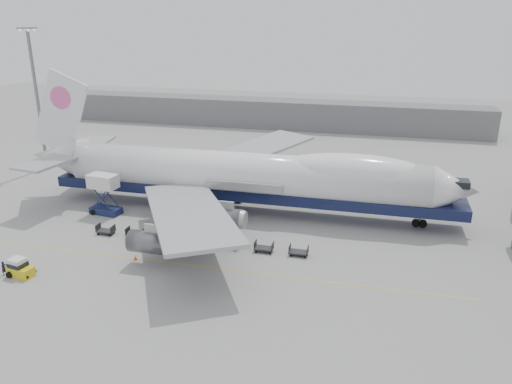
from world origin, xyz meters
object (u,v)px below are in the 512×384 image
(airliner, at_px, (248,175))
(baggage_tug, at_px, (20,268))
(catering_truck, at_px, (104,192))
(ground_worker, at_px, (4,268))

(airliner, distance_m, baggage_tug, 32.12)
(airliner, bearing_deg, catering_truck, -163.31)
(airliner, relative_size, ground_worker, 40.80)
(airliner, bearing_deg, ground_worker, -130.68)
(catering_truck, relative_size, ground_worker, 3.65)
(catering_truck, relative_size, baggage_tug, 1.94)
(baggage_tug, bearing_deg, airliner, 61.53)
(ground_worker, bearing_deg, catering_truck, 14.91)
(catering_truck, xyz_separation_m, ground_worker, (-1.67, -19.16, -2.60))
(baggage_tug, xyz_separation_m, ground_worker, (-1.88, -0.22, -0.11))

